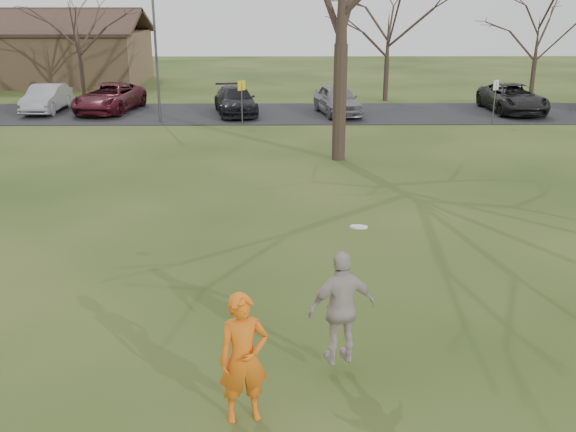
# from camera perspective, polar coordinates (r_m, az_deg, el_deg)

# --- Properties ---
(ground) EXTENTS (120.00, 120.00, 0.00)m
(ground) POSITION_cam_1_polar(r_m,az_deg,el_deg) (10.19, 0.24, -15.43)
(ground) COLOR #1E380F
(ground) RESTS_ON ground
(parking_strip) EXTENTS (62.00, 6.50, 0.04)m
(parking_strip) POSITION_cam_1_polar(r_m,az_deg,el_deg) (33.90, -0.37, 9.12)
(parking_strip) COLOR black
(parking_strip) RESTS_ON ground
(player_defender) EXTENTS (0.80, 0.62, 1.94)m
(player_defender) POSITION_cam_1_polar(r_m,az_deg,el_deg) (9.16, -3.98, -12.53)
(player_defender) COLOR orange
(player_defender) RESTS_ON ground
(car_1) EXTENTS (1.50, 4.30, 1.42)m
(car_1) POSITION_cam_1_polar(r_m,az_deg,el_deg) (36.44, -20.70, 9.77)
(car_1) COLOR #959499
(car_1) RESTS_ON parking_strip
(car_2) EXTENTS (3.21, 5.60, 1.47)m
(car_2) POSITION_cam_1_polar(r_m,az_deg,el_deg) (35.52, -15.62, 10.12)
(car_2) COLOR #4A111B
(car_2) RESTS_ON parking_strip
(car_3) EXTENTS (2.75, 4.99, 1.37)m
(car_3) POSITION_cam_1_polar(r_m,az_deg,el_deg) (33.66, -4.71, 10.21)
(car_3) COLOR black
(car_3) RESTS_ON parking_strip
(car_4) EXTENTS (2.55, 4.65, 1.50)m
(car_4) POSITION_cam_1_polar(r_m,az_deg,el_deg) (33.50, 4.41, 10.28)
(car_4) COLOR gray
(car_4) RESTS_ON parking_strip
(car_6) EXTENTS (2.57, 5.31, 1.46)m
(car_6) POSITION_cam_1_polar(r_m,az_deg,el_deg) (36.12, 19.37, 9.88)
(car_6) COLOR black
(car_6) RESTS_ON parking_strip
(catching_play) EXTENTS (1.18, 0.76, 2.25)m
(catching_play) POSITION_cam_1_polar(r_m,az_deg,el_deg) (10.07, 4.82, -8.16)
(catching_play) COLOR #B9AAA6
(catching_play) RESTS_ON ground
(lamp_post) EXTENTS (0.34, 0.34, 6.27)m
(lamp_post) POSITION_cam_1_polar(r_m,az_deg,el_deg) (31.52, -11.75, 15.24)
(lamp_post) COLOR #47474C
(lamp_post) RESTS_ON ground
(sign_yellow) EXTENTS (0.35, 0.35, 2.08)m
(sign_yellow) POSITION_cam_1_polar(r_m,az_deg,el_deg) (30.78, -4.15, 10.78)
(sign_yellow) COLOR #47474C
(sign_yellow) RESTS_ON ground
(sign_white) EXTENTS (0.35, 0.35, 2.08)m
(sign_white) POSITION_cam_1_polar(r_m,az_deg,el_deg) (32.35, 17.96, 10.32)
(sign_white) COLOR #47474C
(sign_white) RESTS_ON ground
(small_tree_row) EXTENTS (55.00, 5.90, 8.50)m
(small_tree_row) POSITION_cam_1_polar(r_m,az_deg,el_deg) (38.78, 6.33, 16.00)
(small_tree_row) COLOR #352821
(small_tree_row) RESTS_ON ground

